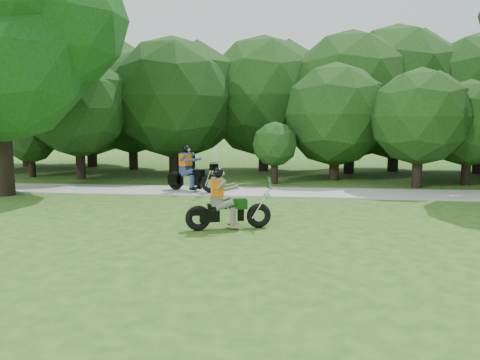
{
  "coord_description": "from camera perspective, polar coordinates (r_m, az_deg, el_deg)",
  "views": [
    {
      "loc": [
        -0.5,
        -8.93,
        2.68
      ],
      "look_at": [
        -1.74,
        2.97,
        1.12
      ],
      "focal_mm": 35.0,
      "sensor_mm": 36.0,
      "label": 1
    }
  ],
  "objects": [
    {
      "name": "ground",
      "position": [
        9.33,
        8.9,
        -9.34
      ],
      "size": [
        100.0,
        100.0,
        0.0
      ],
      "primitive_type": "plane",
      "color": "#214D16",
      "rests_on": "ground"
    },
    {
      "name": "walkway",
      "position": [
        17.14,
        7.57,
        -1.54
      ],
      "size": [
        60.0,
        2.2,
        0.06
      ],
      "primitive_type": "cube",
      "color": "gray",
      "rests_on": "ground"
    },
    {
      "name": "tree_line",
      "position": [
        23.69,
        7.73,
        9.68
      ],
      "size": [
        40.69,
        11.99,
        7.52
      ],
      "color": "black",
      "rests_on": "ground"
    },
    {
      "name": "big_tree_west",
      "position": [
        18.95,
        -27.25,
        15.97
      ],
      "size": [
        8.64,
        6.56,
        9.96
      ],
      "color": "black",
      "rests_on": "ground"
    },
    {
      "name": "chopper_motorcycle",
      "position": [
        11.39,
        -1.9,
        -3.28
      ],
      "size": [
        2.1,
        0.98,
        1.53
      ],
      "rotation": [
        0.0,
        0.0,
        0.31
      ],
      "color": "black",
      "rests_on": "ground"
    },
    {
      "name": "touring_motorcycle",
      "position": [
        17.21,
        -6.23,
        0.67
      ],
      "size": [
        2.1,
        1.28,
        1.68
      ],
      "rotation": [
        0.0,
        0.0,
        -0.4
      ],
      "color": "black",
      "rests_on": "walkway"
    }
  ]
}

